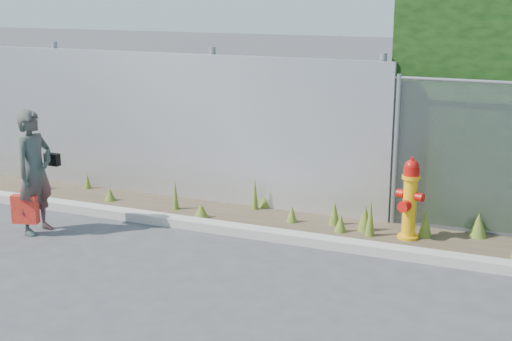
{
  "coord_description": "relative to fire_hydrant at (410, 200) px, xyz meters",
  "views": [
    {
      "loc": [
        2.88,
        -6.25,
        3.14
      ],
      "look_at": [
        -0.3,
        1.4,
        1.0
      ],
      "focal_mm": 50.0,
      "sensor_mm": 36.0,
      "label": 1
    }
  ],
  "objects": [
    {
      "name": "weed_strip",
      "position": [
        -0.92,
        0.03,
        -0.42
      ],
      "size": [
        16.0,
        1.32,
        0.52
      ],
      "color": "#443627",
      "rests_on": "ground"
    },
    {
      "name": "ground",
      "position": [
        -1.37,
        -2.45,
        -0.52
      ],
      "size": [
        80.0,
        80.0,
        0.0
      ],
      "primitive_type": "plane",
      "color": "#3D3D3F",
      "rests_on": "ground"
    },
    {
      "name": "red_tote_bag",
      "position": [
        -4.62,
        -1.73,
        -0.17
      ],
      "size": [
        0.34,
        0.12,
        0.44
      ],
      "rotation": [
        0.0,
        0.0,
        0.25
      ],
      "color": "#AE0926"
    },
    {
      "name": "curb",
      "position": [
        -1.37,
        -0.65,
        -0.46
      ],
      "size": [
        16.0,
        0.22,
        0.12
      ],
      "primitive_type": "cube",
      "color": "#A19C92",
      "rests_on": "ground"
    },
    {
      "name": "corrugated_fence",
      "position": [
        -4.61,
        0.56,
        0.58
      ],
      "size": [
        8.5,
        0.21,
        2.3
      ],
      "color": "#BBBCC3",
      "rests_on": "ground"
    },
    {
      "name": "fire_hydrant",
      "position": [
        0.0,
        0.0,
        0.0
      ],
      "size": [
        0.36,
        0.32,
        1.08
      ],
      "rotation": [
        0.0,
        0.0,
        -0.32
      ],
      "color": "#F0AA0C",
      "rests_on": "ground"
    },
    {
      "name": "woman",
      "position": [
        -4.56,
        -1.57,
        0.29
      ],
      "size": [
        0.42,
        0.61,
        1.63
      ],
      "primitive_type": "imported",
      "rotation": [
        0.0,
        0.0,
        1.52
      ],
      "color": "#106857",
      "rests_on": "ground"
    },
    {
      "name": "black_shoulder_bag",
      "position": [
        -4.47,
        -1.32,
        0.41
      ],
      "size": [
        0.21,
        0.09,
        0.16
      ],
      "rotation": [
        0.0,
        0.0,
        -0.07
      ],
      "color": "black"
    }
  ]
}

